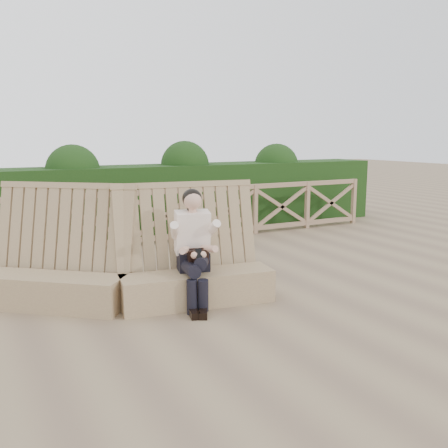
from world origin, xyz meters
name	(u,v)px	position (x,y,z in m)	size (l,w,h in m)	color
ground	(255,289)	(0.00, 0.00, 0.00)	(60.00, 60.00, 0.00)	brown
bench	(124,274)	(-1.81, 0.29, 0.39)	(3.68, 2.16, 1.55)	#86664D
woman	(194,245)	(-1.01, -0.14, 0.77)	(0.58, 0.97, 1.48)	black
guardrail	(164,216)	(0.00, 3.50, 0.55)	(10.10, 0.09, 1.10)	#8A6B50
hedge	(144,200)	(0.00, 4.70, 0.75)	(12.00, 1.20, 1.50)	black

